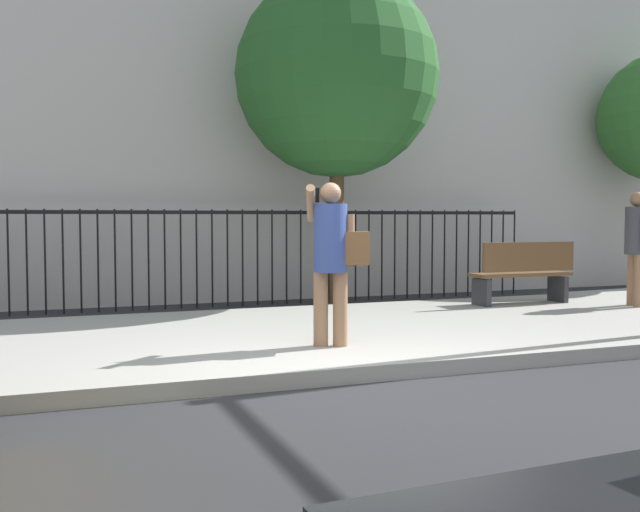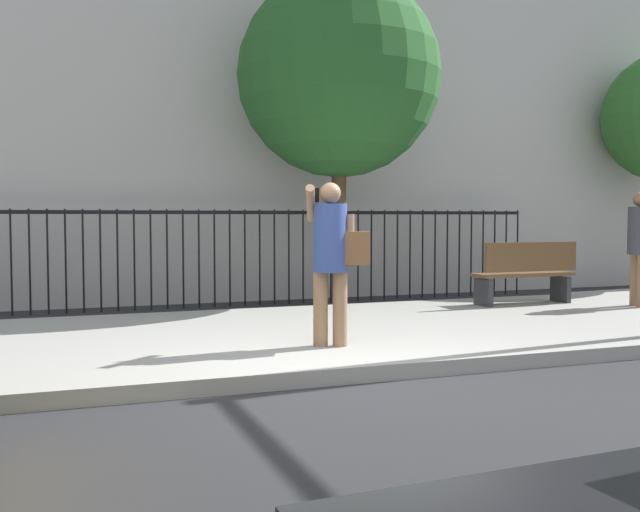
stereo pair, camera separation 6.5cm
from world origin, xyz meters
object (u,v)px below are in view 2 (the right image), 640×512
pedestrian_on_phone (333,252)px  pedestrian_walking (640,241)px  street_bench (526,271)px  street_tree_far (339,76)px

pedestrian_on_phone → pedestrian_walking: 5.68m
pedestrian_walking → street_bench: (-1.41, 0.79, -0.47)m
street_bench → street_tree_far: bearing=144.1°
pedestrian_on_phone → street_bench: bearing=29.7°
pedestrian_on_phone → street_bench: (4.07, 2.32, -0.47)m
pedestrian_on_phone → pedestrian_walking: bearing=15.5°
pedestrian_on_phone → street_bench: pedestrian_on_phone is taller
pedestrian_on_phone → street_tree_far: street_tree_far is taller
street_tree_far → street_bench: bearing=-35.9°
pedestrian_walking → street_bench: bearing=150.7°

